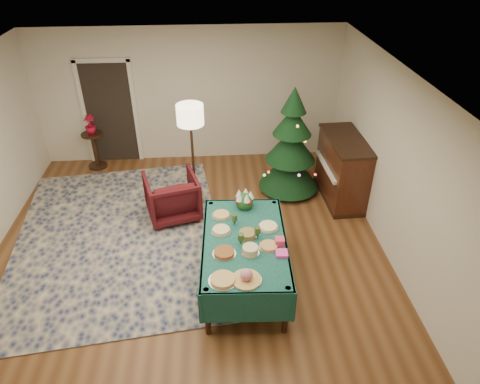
{
  "coord_description": "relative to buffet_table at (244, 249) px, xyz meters",
  "views": [
    {
      "loc": [
        0.41,
        -4.7,
        4.37
      ],
      "look_at": [
        0.79,
        0.55,
        0.96
      ],
      "focal_mm": 32.0,
      "sensor_mm": 36.0,
      "label": 1
    }
  ],
  "objects": [
    {
      "name": "christmas_tree",
      "position": [
        1.02,
        2.36,
        0.3
      ],
      "size": [
        1.36,
        1.36,
        2.01
      ],
      "color": "black",
      "rests_on": "ground"
    },
    {
      "name": "platter_0",
      "position": [
        -0.32,
        -0.74,
        0.17
      ],
      "size": [
        0.35,
        0.35,
        0.05
      ],
      "color": "silver",
      "rests_on": "buffet_table"
    },
    {
      "name": "rug",
      "position": [
        -1.94,
        1.17,
        -0.6
      ],
      "size": [
        3.67,
        4.54,
        0.02
      ],
      "primitive_type": "cube",
      "rotation": [
        0.0,
        0.0,
        0.12
      ],
      "color": "#121D46",
      "rests_on": "ground"
    },
    {
      "name": "centerpiece",
      "position": [
        0.06,
        0.75,
        0.28
      ],
      "size": [
        0.27,
        0.27,
        0.31
      ],
      "color": "#1E4C1E",
      "rests_on": "buffet_table"
    },
    {
      "name": "platter_8",
      "position": [
        -0.29,
        0.56,
        0.17
      ],
      "size": [
        0.27,
        0.27,
        0.04
      ],
      "color": "silver",
      "rests_on": "buffet_table"
    },
    {
      "name": "platter_6",
      "position": [
        0.05,
        0.08,
        0.18
      ],
      "size": [
        0.26,
        0.26,
        0.07
      ],
      "color": "silver",
      "rests_on": "buffet_table"
    },
    {
      "name": "goblet_2",
      "position": [
        -0.06,
        -0.09,
        0.24
      ],
      "size": [
        0.08,
        0.08,
        0.18
      ],
      "color": "#2D471E",
      "rests_on": "buffet_table"
    },
    {
      "name": "gift_box",
      "position": [
        0.45,
        -0.13,
        0.2
      ],
      "size": [
        0.13,
        0.13,
        0.1
      ],
      "primitive_type": "cube",
      "rotation": [
        0.0,
        0.0,
        -0.05
      ],
      "color": "#D93C5E",
      "rests_on": "buffet_table"
    },
    {
      "name": "armchair",
      "position": [
        -1.09,
        1.68,
        -0.18
      ],
      "size": [
        1.01,
        0.97,
        0.86
      ],
      "primitive_type": "imported",
      "rotation": [
        0.0,
        0.0,
        3.41
      ],
      "color": "#440E13",
      "rests_on": "ground"
    },
    {
      "name": "side_table",
      "position": [
        -2.75,
        3.51,
        -0.24
      ],
      "size": [
        0.42,
        0.42,
        0.75
      ],
      "color": "black",
      "rests_on": "ground"
    },
    {
      "name": "platter_7",
      "position": [
        0.35,
        0.24,
        0.17
      ],
      "size": [
        0.29,
        0.29,
        0.04
      ],
      "color": "silver",
      "rests_on": "buffet_table"
    },
    {
      "name": "buffet_table",
      "position": [
        0.0,
        0.0,
        0.0
      ],
      "size": [
        1.23,
        2.0,
        0.76
      ],
      "color": "black",
      "rests_on": "ground"
    },
    {
      "name": "platter_3",
      "position": [
        0.05,
        -0.27,
        0.2
      ],
      "size": [
        0.24,
        0.24,
        0.1
      ],
      "color": "silver",
      "rests_on": "buffet_table"
    },
    {
      "name": "piano",
      "position": [
        1.91,
        2.04,
        -0.03
      ],
      "size": [
        0.69,
        1.39,
        1.18
      ],
      "color": "black",
      "rests_on": "ground"
    },
    {
      "name": "goblet_1",
      "position": [
        0.17,
        0.03,
        0.24
      ],
      "size": [
        0.08,
        0.08,
        0.18
      ],
      "color": "#2D471E",
      "rests_on": "buffet_table"
    },
    {
      "name": "potted_plant",
      "position": [
        -2.75,
        3.51,
        0.25
      ],
      "size": [
        0.21,
        0.38,
        0.21
      ],
      "primitive_type": "imported",
      "color": "#A90C25",
      "rests_on": "side_table"
    },
    {
      "name": "goblet_0",
      "position": [
        -0.11,
        0.34,
        0.24
      ],
      "size": [
        0.08,
        0.08,
        0.18
      ],
      "color": "#2D471E",
      "rests_on": "buffet_table"
    },
    {
      "name": "platter_5",
      "position": [
        -0.3,
        0.2,
        0.17
      ],
      "size": [
        0.27,
        0.27,
        0.05
      ],
      "color": "silver",
      "rests_on": "buffet_table"
    },
    {
      "name": "floor_lamp",
      "position": [
        -0.72,
        2.11,
        0.95
      ],
      "size": [
        0.44,
        0.44,
        1.83
      ],
      "color": "#A57F3F",
      "rests_on": "ground"
    },
    {
      "name": "platter_1",
      "position": [
        -0.04,
        -0.74,
        0.21
      ],
      "size": [
        0.36,
        0.36,
        0.16
      ],
      "color": "silver",
      "rests_on": "buffet_table"
    },
    {
      "name": "doorway",
      "position": [
        -2.39,
        3.8,
        0.49
      ],
      "size": [
        1.08,
        0.04,
        2.16
      ],
      "color": "black",
      "rests_on": "ground"
    },
    {
      "name": "platter_2",
      "position": [
        -0.28,
        -0.26,
        0.17
      ],
      "size": [
        0.31,
        0.31,
        0.05
      ],
      "color": "silver",
      "rests_on": "buffet_table"
    },
    {
      "name": "room_shell",
      "position": [
        -0.79,
        0.31,
        0.74
      ],
      "size": [
        7.0,
        7.0,
        7.0
      ],
      "color": "#593319",
      "rests_on": "ground"
    },
    {
      "name": "platter_4",
      "position": [
        0.3,
        -0.17,
        0.17
      ],
      "size": [
        0.27,
        0.27,
        0.04
      ],
      "color": "silver",
      "rests_on": "buffet_table"
    },
    {
      "name": "napkin_stack",
      "position": [
        0.45,
        -0.32,
        0.17
      ],
      "size": [
        0.16,
        0.16,
        0.04
      ],
      "primitive_type": "cube",
      "rotation": [
        0.0,
        0.0,
        -0.05
      ],
      "color": "#F243A9",
      "rests_on": "buffet_table"
    }
  ]
}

